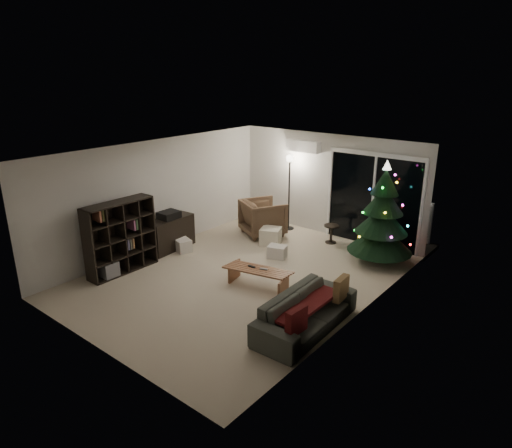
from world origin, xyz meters
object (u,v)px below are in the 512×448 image
(sofa, at_px, (306,312))
(christmas_tree, at_px, (383,213))
(armchair, at_px, (263,217))
(bookshelf, at_px, (115,235))
(media_cabinet, at_px, (170,234))
(coffee_table, at_px, (258,279))

(sofa, xyz_separation_m, christmas_tree, (-0.25, 3.25, 0.81))
(armchair, bearing_deg, sofa, 164.66)
(bookshelf, bearing_deg, media_cabinet, 86.60)
(media_cabinet, distance_m, coffee_table, 2.84)
(media_cabinet, height_order, coffee_table, media_cabinet)
(armchair, relative_size, sofa, 0.48)
(media_cabinet, height_order, christmas_tree, christmas_tree)
(bookshelf, xyz_separation_m, coffee_table, (2.82, 1.14, -0.54))
(armchair, height_order, christmas_tree, christmas_tree)
(bookshelf, relative_size, christmas_tree, 0.67)
(coffee_table, relative_size, christmas_tree, 0.57)
(coffee_table, xyz_separation_m, christmas_tree, (1.23, 2.63, 0.91))
(media_cabinet, height_order, armchair, armchair)
(bookshelf, bearing_deg, sofa, 3.42)
(coffee_table, bearing_deg, armchair, 113.59)
(media_cabinet, bearing_deg, christmas_tree, 25.78)
(media_cabinet, height_order, sofa, media_cabinet)
(christmas_tree, bearing_deg, bookshelf, -137.07)
(media_cabinet, xyz_separation_m, christmas_tree, (4.05, 2.34, 0.73))
(coffee_table, bearing_deg, christmas_tree, 52.15)
(sofa, bearing_deg, christmas_tree, 2.90)
(armchair, height_order, coffee_table, armchair)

